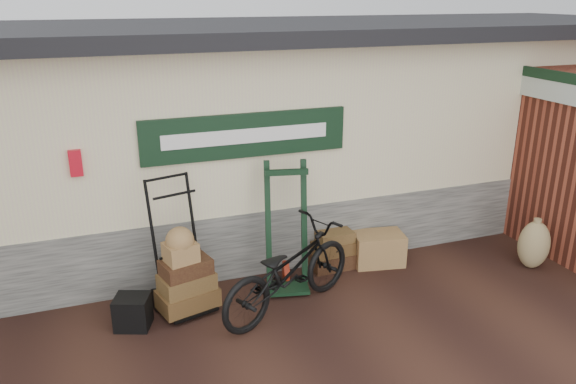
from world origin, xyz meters
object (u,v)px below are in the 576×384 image
Objects in this scene: green_barrow at (287,227)px; black_trunk at (133,312)px; wicker_hamper at (378,248)px; suitcase_stack at (332,249)px; porter_trolley at (178,244)px; bicycle at (288,266)px.

green_barrow reaches higher than black_trunk.
green_barrow is at bearing -173.33° from wicker_hamper.
suitcase_stack reaches higher than black_trunk.
porter_trolley is at bearing -176.09° from wicker_hamper.
green_barrow reaches higher than wicker_hamper.
wicker_hamper is at bearing -10.89° from porter_trolley.
black_trunk is at bearing -158.80° from green_barrow.
black_trunk is 1.85m from bicycle.
black_trunk is (-2.74, -0.58, -0.08)m from suitcase_stack.
porter_trolley is 1.32m from bicycle.
suitcase_stack is (2.14, 0.30, -0.55)m from porter_trolley.
porter_trolley is 2.23m from suitcase_stack.
porter_trolley is 1.37m from green_barrow.
bicycle is (1.19, -0.54, -0.23)m from porter_trolley.
suitcase_stack is 2.80m from black_trunk.
wicker_hamper is 1.80m from bicycle.
green_barrow is 2.40× the size of wicker_hamper.
porter_trolley is 2.69× the size of suitcase_stack.
green_barrow is at bearing -42.78° from bicycle.
suitcase_stack is 0.66m from wicker_hamper.
porter_trolley is at bearing 25.03° from black_trunk.
green_barrow reaches higher than suitcase_stack.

